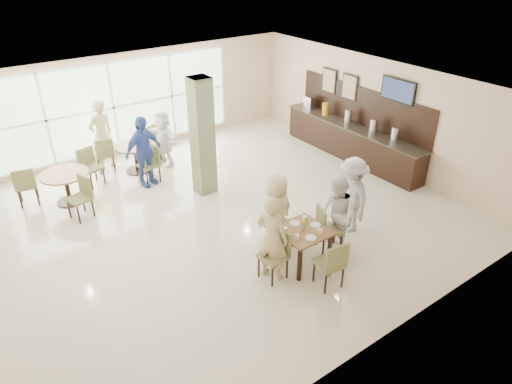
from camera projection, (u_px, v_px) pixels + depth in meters
ground at (217, 216)px, 10.14m from camera, size 10.00×10.00×0.00m
room_shell at (214, 146)px, 9.31m from camera, size 10.00×10.00×10.00m
window_bank at (113, 107)px, 12.37m from camera, size 7.00×0.04×7.00m
column at (202, 137)px, 10.51m from camera, size 0.45×0.45×2.80m
main_table at (303, 235)px, 8.38m from camera, size 0.86×0.86×0.75m
round_table_left at (66, 180)px, 10.43m from camera, size 1.09×1.09×0.75m
round_table_right at (135, 152)px, 11.87m from camera, size 1.03×1.03×0.75m
chairs_main_table at (303, 242)px, 8.47m from camera, size 1.97×2.04×0.95m
chairs_table_left at (66, 183)px, 10.50m from camera, size 2.06×1.90×0.95m
chairs_table_right at (137, 154)px, 11.95m from camera, size 2.04×1.81×0.95m
tabletop_clutter at (304, 227)px, 8.30m from camera, size 0.74×0.73×0.21m
buffet_counter at (352, 139)px, 12.63m from camera, size 0.64×4.70×1.95m
wall_tv at (398, 90)px, 11.19m from camera, size 0.06×1.00×0.58m
framed_art_a at (350, 87)px, 12.47m from camera, size 0.05×0.55×0.70m
framed_art_b at (329, 81)px, 13.04m from camera, size 0.05×0.55×0.70m
teen_left at (272, 238)px, 7.97m from camera, size 0.61×0.71×1.66m
teen_far at (277, 211)px, 8.85m from camera, size 0.78×0.46×1.55m
teen_right at (336, 215)px, 8.68m from camera, size 0.78×0.91×1.61m
teen_standing at (352, 195)px, 9.32m from camera, size 0.93×1.20×1.64m
adult_a at (144, 152)px, 11.04m from camera, size 1.17×0.87×1.78m
adult_b at (163, 138)px, 12.12m from camera, size 0.87×1.50×1.52m
adult_standing at (102, 135)px, 11.81m from camera, size 0.80×0.64×1.90m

